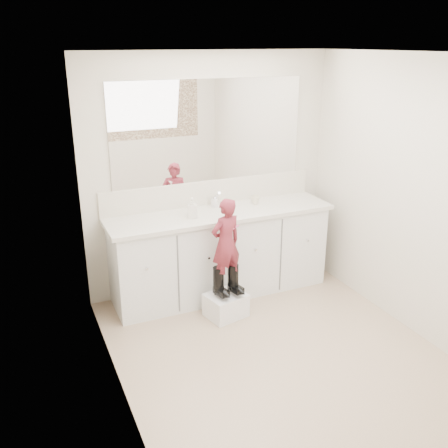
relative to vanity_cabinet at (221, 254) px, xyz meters
name	(u,v)px	position (x,y,z in m)	size (l,w,h in m)	color
floor	(278,354)	(0.00, -1.23, -0.42)	(3.00, 3.00, 0.00)	#967C62
ceiling	(292,53)	(0.00, -1.23, 1.97)	(3.00, 3.00, 0.00)	white
wall_back	(210,174)	(0.00, 0.27, 0.77)	(2.60, 2.60, 0.00)	beige
wall_front	(436,312)	(0.00, -2.73, 0.77)	(2.60, 2.60, 0.00)	beige
wall_left	(113,246)	(-1.30, -1.23, 0.78)	(3.00, 3.00, 0.00)	beige
wall_right	(416,199)	(1.30, -1.23, 0.78)	(3.00, 3.00, 0.00)	beige
vanity_cabinet	(221,254)	(0.00, 0.00, 0.00)	(2.20, 0.55, 0.85)	silver
countertop	(221,213)	(0.00, -0.01, 0.45)	(2.28, 0.58, 0.04)	beige
backsplash	(210,192)	(0.00, 0.26, 0.59)	(2.28, 0.03, 0.25)	beige
mirror	(210,131)	(0.00, 0.26, 1.22)	(2.00, 0.02, 1.00)	white
faucet	(215,202)	(0.00, 0.15, 0.52)	(0.08, 0.08, 0.10)	silver
cup	(255,200)	(0.42, 0.07, 0.51)	(0.09, 0.09, 0.09)	beige
soap_bottle	(192,208)	(-0.32, -0.06, 0.56)	(0.09, 0.09, 0.19)	silver
step_stool	(226,305)	(-0.15, -0.48, -0.31)	(0.35, 0.29, 0.23)	white
boot_left	(218,282)	(-0.23, -0.48, -0.05)	(0.11, 0.20, 0.29)	black
boot_right	(233,279)	(-0.08, -0.48, -0.05)	(0.11, 0.20, 0.29)	black
toddler	(226,243)	(-0.15, -0.48, 0.33)	(0.31, 0.20, 0.85)	#B5374D
toothbrush	(233,229)	(-0.08, -0.48, 0.45)	(0.01, 0.01, 0.14)	#DC558E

